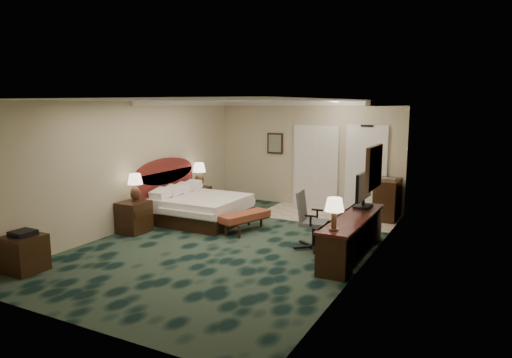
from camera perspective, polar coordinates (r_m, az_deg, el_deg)
The scene contains 25 objects.
floor at distance 8.86m, azimuth -2.65°, elevation -7.97°, with size 5.00×7.50×0.00m, color black.
ceiling at distance 8.46m, azimuth -2.78°, elevation 9.78°, with size 5.00×7.50×0.00m, color silver.
wall_back at distance 11.92m, azimuth 6.41°, elevation 3.10°, with size 5.00×0.00×2.70m, color tan.
wall_front at distance 5.70m, azimuth -22.10°, elevation -4.38°, with size 5.00×0.00×2.70m, color tan.
wall_left at distance 10.04m, azimuth -15.15°, elevation 1.67°, with size 0.00×7.50×2.70m, color tan.
wall_right at distance 7.62m, azimuth 13.75°, elevation -0.62°, with size 0.00×7.50×2.70m, color tan.
crown_molding at distance 8.46m, azimuth -2.78°, elevation 9.44°, with size 5.00×7.50×0.10m, color silver, non-canonical shape.
tile_patch at distance 11.06m, azimuth 9.04°, elevation -4.52°, with size 3.20×1.70×0.01m, color tan.
headboard at distance 10.85m, azimuth -11.20°, elevation -1.11°, with size 0.12×2.00×1.40m, color #491B12, non-canonical shape.
entry_door at distance 11.46m, azimuth 13.57°, elevation 1.14°, with size 1.02×0.06×2.18m, color silver.
closet_doors at distance 11.83m, azimuth 7.44°, elevation 1.57°, with size 1.20×0.06×2.10m, color beige.
wall_art at distance 12.21m, azimuth 2.41°, elevation 4.47°, with size 0.45×0.06×0.55m, color #516259.
wall_mirror at distance 8.18m, azimuth 14.55°, elevation 1.43°, with size 0.05×0.95×0.75m, color white.
bed at distance 10.40m, azimuth -6.83°, elevation -3.74°, with size 1.84×1.70×0.58m, color white.
nightstand_near at distance 9.80m, azimuth -15.00°, elevation -4.62°, with size 0.52×0.60×0.65m, color black.
nightstand_far at distance 11.66m, azimuth -7.12°, elevation -2.36°, with size 0.45×0.52×0.57m, color black.
lamp_near at distance 9.70m, azimuth -14.84°, elevation -1.04°, with size 0.31×0.31×0.58m, color black, non-canonical shape.
lamp_far at distance 11.55m, azimuth -7.11°, elevation 0.50°, with size 0.33×0.33×0.61m, color black, non-canonical shape.
bed_bench at distance 9.57m, azimuth -1.48°, elevation -5.41°, with size 0.40×1.17×0.39m, color maroon.
side_table at distance 8.19m, azimuth -26.95°, elevation -8.31°, with size 0.55×0.55×0.59m, color black.
desk at distance 8.16m, azimuth 11.94°, elevation -7.06°, with size 0.53×2.48×0.72m, color black.
tv at distance 8.72m, azimuth 13.31°, elevation -1.35°, with size 0.07×0.87×0.68m, color black.
desk_lamp at distance 7.08m, azimuth 9.75°, elevation -4.33°, with size 0.30×0.30×0.52m, color black, non-canonical shape.
desk_chair at distance 8.42m, azimuth 7.25°, elevation -5.18°, with size 0.62×0.58×1.07m, color #4B4B4C, non-canonical shape.
minibar at distance 10.92m, azimuth 16.11°, elevation -2.48°, with size 0.49×0.88×0.93m, color black.
Camera 1 is at (4.26, -7.31, 2.63)m, focal length 32.00 mm.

